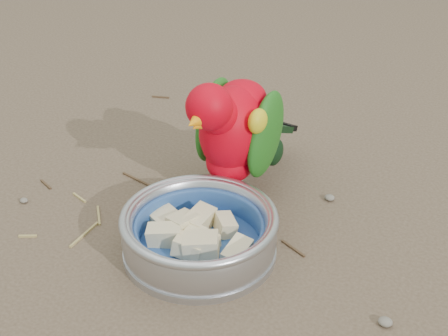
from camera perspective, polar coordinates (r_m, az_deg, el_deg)
The scene contains 6 objects.
ground at distance 0.86m, azimuth -0.99°, elevation -9.11°, with size 60.00×60.00×0.00m, color brown.
food_bowl at distance 0.90m, azimuth -2.03°, elevation -6.72°, with size 0.20×0.20×0.02m, color #B2B2BA.
bowl_wall at distance 0.88m, azimuth -2.07°, elevation -5.17°, with size 0.20×0.20×0.04m, color #B2B2BA, non-canonical shape.
fruit_wedges at distance 0.88m, azimuth -2.06°, elevation -5.53°, with size 0.12×0.12×0.03m, color beige, non-canonical shape.
lory_parrot at distance 0.96m, azimuth 0.78°, elevation 2.39°, with size 0.11×0.24×0.20m, color #CA0011, non-canonical shape.
ground_debris at distance 0.86m, azimuth 2.52°, elevation -8.87°, with size 0.90×0.80×0.01m, color #A58F52, non-canonical shape.
Camera 1 is at (0.32, -0.58, 0.55)m, focal length 55.00 mm.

